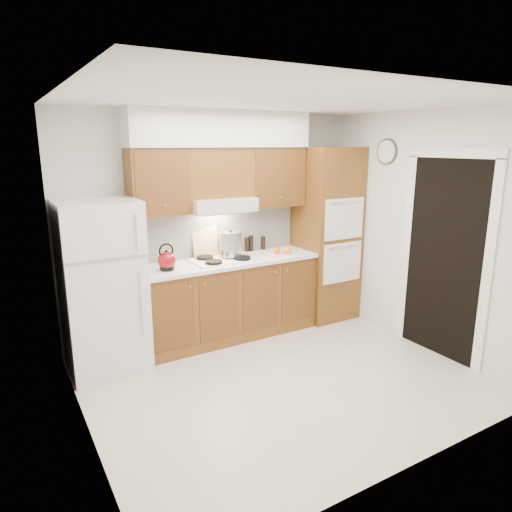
{
  "coord_description": "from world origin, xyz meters",
  "views": [
    {
      "loc": [
        -2.28,
        -3.35,
        2.24
      ],
      "look_at": [
        -0.04,
        0.45,
        1.15
      ],
      "focal_mm": 32.0,
      "sensor_mm": 36.0,
      "label": 1
    }
  ],
  "objects_px": {
    "stock_pot": "(231,244)",
    "fridge": "(102,287)",
    "oven_cabinet": "(326,234)",
    "kettle": "(167,261)"
  },
  "relations": [
    {
      "from": "stock_pot",
      "to": "fridge",
      "type": "bearing_deg",
      "value": -175.73
    },
    {
      "from": "oven_cabinet",
      "to": "stock_pot",
      "type": "xyz_separation_m",
      "value": [
        -1.35,
        0.08,
        0.01
      ]
    },
    {
      "from": "stock_pot",
      "to": "oven_cabinet",
      "type": "bearing_deg",
      "value": -3.27
    },
    {
      "from": "kettle",
      "to": "stock_pot",
      "type": "relative_size",
      "value": 0.7
    },
    {
      "from": "oven_cabinet",
      "to": "fridge",
      "type": "bearing_deg",
      "value": -179.3
    },
    {
      "from": "kettle",
      "to": "fridge",
      "type": "bearing_deg",
      "value": 177.7
    },
    {
      "from": "kettle",
      "to": "stock_pot",
      "type": "xyz_separation_m",
      "value": [
        0.83,
        0.13,
        0.06
      ]
    },
    {
      "from": "fridge",
      "to": "kettle",
      "type": "bearing_deg",
      "value": -1.64
    },
    {
      "from": "oven_cabinet",
      "to": "stock_pot",
      "type": "relative_size",
      "value": 8.09
    },
    {
      "from": "oven_cabinet",
      "to": "kettle",
      "type": "bearing_deg",
      "value": -178.58
    }
  ]
}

